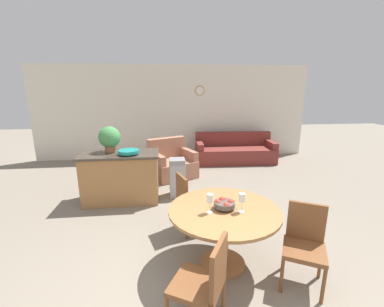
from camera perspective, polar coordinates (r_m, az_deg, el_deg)
name	(u,v)px	position (r m, az deg, el deg)	size (l,w,h in m)	color
wall_back	(174,113)	(7.66, -4.01, 9.08)	(8.00, 0.09, 2.70)	silver
dining_table	(224,222)	(3.08, 7.08, -14.85)	(1.27, 1.27, 0.73)	#9E6B3D
dining_chair_near_left	(205,281)	(2.43, 2.85, -26.38)	(0.57, 0.57, 0.87)	brown
dining_chair_near_right	(305,241)	(3.12, 23.75, -17.43)	(0.57, 0.57, 0.87)	brown
dining_chair_far_side	(189,200)	(3.78, -0.58, -10.30)	(0.52, 0.52, 0.87)	brown
fruit_bowl	(224,204)	(2.98, 7.21, -11.03)	(0.24, 0.24, 0.11)	#4C4742
wine_glass_left	(210,199)	(2.84, 3.99, -10.05)	(0.07, 0.07, 0.22)	silver
wine_glass_right	(242,198)	(2.90, 11.07, -9.75)	(0.07, 0.07, 0.22)	silver
kitchen_island	(121,177)	(4.94, -15.44, -5.04)	(1.40, 0.71, 0.92)	#9E6B3D
teal_bowl	(129,152)	(4.67, -13.91, 0.41)	(0.36, 0.36, 0.08)	teal
potted_plant	(109,138)	(4.91, -17.86, 3.33)	(0.39, 0.39, 0.47)	#A36642
trash_bin	(177,178)	(5.01, -3.25, -5.36)	(0.30, 0.31, 0.75)	#9E9EA3
couch	(235,152)	(7.43, 9.46, 0.37)	(2.23, 0.97, 0.81)	maroon
armchair	(172,164)	(6.14, -4.51, -2.33)	(1.22, 1.17, 0.88)	#A87056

